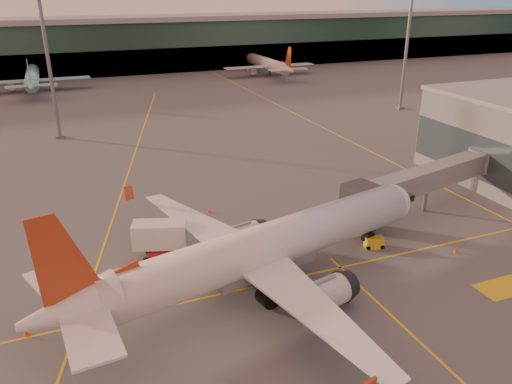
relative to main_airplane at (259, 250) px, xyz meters
name	(u,v)px	position (x,y,z in m)	size (l,w,h in m)	color
ground	(321,305)	(4.10, -4.70, -4.05)	(600.00, 600.00, 0.00)	#4C4F54
taxi_markings	(148,164)	(-3.22, 39.79, -4.05)	(100.12, 173.00, 0.01)	yellow
terminal	(113,45)	(4.10, 137.10, 4.71)	(400.00, 20.00, 17.60)	#19382D
mast_west_near	(48,58)	(-15.90, 61.30, 10.81)	(2.40, 2.40, 25.60)	slate
mast_east_near	(407,43)	(59.10, 57.30, 10.81)	(2.40, 2.40, 25.60)	slate
main_airplane	(259,250)	(0.00, 0.00, 0.00)	(40.88, 37.21, 12.47)	silver
jet_bridge	(435,177)	(27.70, 8.89, 0.22)	(27.44, 9.34, 6.08)	slate
catering_truck	(161,239)	(-7.48, 8.80, -1.64)	(5.93, 3.98, 4.24)	#B3191B
gpu_cart	(374,243)	(14.74, 2.67, -3.47)	(2.27, 1.68, 1.19)	gold
cone_nose	(456,250)	(22.32, -1.62, -3.75)	(0.49, 0.49, 0.62)	#F9450D
cone_tail	(26,333)	(-20.53, 0.62, -3.77)	(0.47, 0.47, 0.59)	#F9450D
cone_wing_left	(209,210)	(0.53, 18.35, -3.80)	(0.40, 0.40, 0.52)	#F9450D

